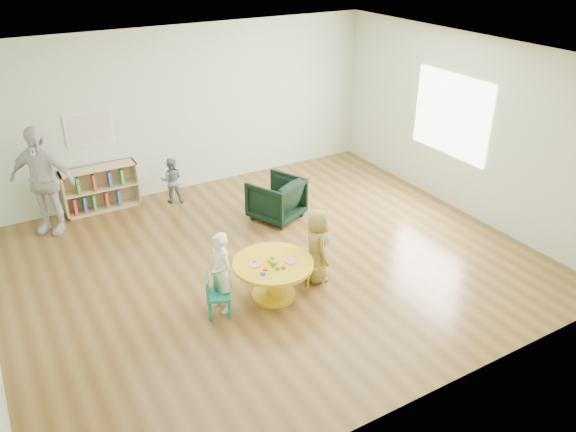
% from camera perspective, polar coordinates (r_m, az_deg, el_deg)
% --- Properties ---
extents(room, '(7.10, 7.00, 2.80)m').
position_cam_1_polar(room, '(7.08, -2.01, 8.49)').
color(room, brown).
rests_on(room, ground).
extents(activity_table, '(1.01, 1.01, 0.55)m').
position_cam_1_polar(activity_table, '(7.01, -1.51, -5.78)').
color(activity_table, gold).
rests_on(activity_table, ground).
extents(kid_chair_left, '(0.37, 0.37, 0.54)m').
position_cam_1_polar(kid_chair_left, '(6.79, -7.41, -7.87)').
color(kid_chair_left, '#188463').
rests_on(kid_chair_left, ground).
extents(kid_chair_right, '(0.29, 0.29, 0.50)m').
position_cam_1_polar(kid_chair_right, '(7.37, 2.72, -4.76)').
color(kid_chair_right, gold).
rests_on(kid_chair_right, ground).
extents(bookshelf, '(1.20, 0.30, 0.75)m').
position_cam_1_polar(bookshelf, '(9.69, -18.58, 2.67)').
color(bookshelf, tan).
rests_on(bookshelf, ground).
extents(alphabet_poster, '(0.74, 0.01, 0.54)m').
position_cam_1_polar(alphabet_poster, '(9.47, -19.56, 8.38)').
color(alphabet_poster, white).
rests_on(alphabet_poster, ground).
extents(armchair, '(0.97, 0.98, 0.68)m').
position_cam_1_polar(armchair, '(8.90, -1.20, 1.76)').
color(armchair, black).
rests_on(armchair, ground).
extents(child_left, '(0.30, 0.41, 1.04)m').
position_cam_1_polar(child_left, '(6.74, -6.86, -5.75)').
color(child_left, white).
rests_on(child_left, ground).
extents(child_right, '(0.40, 0.54, 1.01)m').
position_cam_1_polar(child_right, '(7.27, 2.91, -3.04)').
color(child_right, yellow).
rests_on(child_right, ground).
extents(toddler, '(0.47, 0.43, 0.79)m').
position_cam_1_polar(toddler, '(9.62, -11.72, 3.59)').
color(toddler, '#162038').
rests_on(toddler, ground).
extents(adult_caretaker, '(1.04, 0.91, 1.68)m').
position_cam_1_polar(adult_caretaker, '(9.07, -23.69, 3.34)').
color(adult_caretaker, silver).
rests_on(adult_caretaker, ground).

